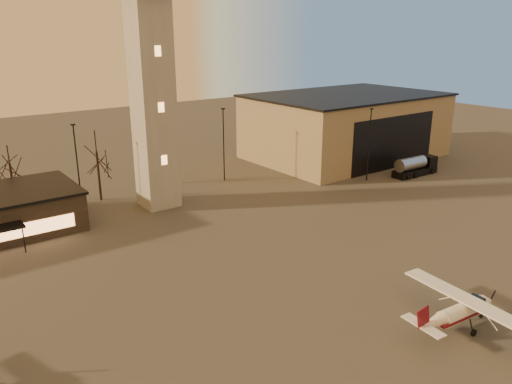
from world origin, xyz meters
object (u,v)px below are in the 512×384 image
Objects in this scene: fuel_truck at (415,168)px; cessna_front at (464,314)px; hangar at (346,125)px; control_tower at (151,66)px.

cessna_front is at bearing -136.68° from fuel_truck.
hangar reaches higher than fuel_truck.
control_tower is 40.15m from fuel_truck.
hangar is 50.83m from cessna_front.
cessna_front reaches higher than fuel_truck.
hangar is (36.00, 3.98, -11.17)m from control_tower.
cessna_front is at bearing -81.16° from control_tower.
control_tower is 1.07× the size of hangar.
fuel_truck is at bearing -16.13° from control_tower.
control_tower is at bearing 104.34° from cessna_front.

